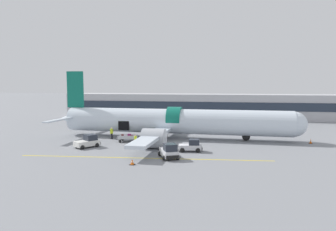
{
  "coord_description": "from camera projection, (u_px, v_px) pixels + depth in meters",
  "views": [
    {
      "loc": [
        6.93,
        -37.97,
        8.1
      ],
      "look_at": [
        -2.08,
        4.53,
        3.72
      ],
      "focal_mm": 32.0,
      "sensor_mm": 36.0,
      "label": 1
    }
  ],
  "objects": [
    {
      "name": "ground_plane",
      "position": [
        176.0,
        147.0,
        39.2
      ],
      "size": [
        500.0,
        500.0,
        0.0
      ],
      "primitive_type": "plane",
      "color": "gray"
    },
    {
      "name": "apron_marking_line",
      "position": [
        144.0,
        158.0,
        33.43
      ],
      "size": [
        28.39,
        3.54,
        0.01
      ],
      "color": "yellow",
      "rests_on": "ground_plane"
    },
    {
      "name": "terminal_strip",
      "position": [
        203.0,
        106.0,
        75.78
      ],
      "size": [
        70.36,
        10.13,
        5.91
      ],
      "color": "#B2B2B7",
      "rests_on": "ground_plane"
    },
    {
      "name": "airplane",
      "position": [
        172.0,
        122.0,
        46.02
      ],
      "size": [
        38.47,
        30.79,
        10.37
      ],
      "color": "silver",
      "rests_on": "ground_plane"
    },
    {
      "name": "baggage_tug_lead",
      "position": [
        191.0,
        146.0,
        36.76
      ],
      "size": [
        3.06,
        2.12,
        1.51
      ],
      "color": "silver",
      "rests_on": "ground_plane"
    },
    {
      "name": "baggage_tug_mid",
      "position": [
        88.0,
        142.0,
        39.26
      ],
      "size": [
        3.09,
        3.5,
        1.65
      ],
      "color": "silver",
      "rests_on": "ground_plane"
    },
    {
      "name": "baggage_tug_rear",
      "position": [
        169.0,
        152.0,
        33.35
      ],
      "size": [
        2.83,
        3.57,
        1.7
      ],
      "color": "silver",
      "rests_on": "ground_plane"
    },
    {
      "name": "baggage_cart_loading",
      "position": [
        128.0,
        138.0,
        43.13
      ],
      "size": [
        3.62,
        2.4,
        1.12
      ],
      "color": "#B7BABF",
      "rests_on": "ground_plane"
    },
    {
      "name": "ground_crew_loader_a",
      "position": [
        135.0,
        140.0,
        39.95
      ],
      "size": [
        0.45,
        0.54,
        1.55
      ],
      "color": "#1E2338",
      "rests_on": "ground_plane"
    },
    {
      "name": "ground_crew_loader_b",
      "position": [
        149.0,
        137.0,
        41.87
      ],
      "size": [
        0.52,
        0.52,
        1.62
      ],
      "color": "#1E2338",
      "rests_on": "ground_plane"
    },
    {
      "name": "ground_crew_driver",
      "position": [
        112.0,
        133.0,
        45.21
      ],
      "size": [
        0.51,
        0.63,
        1.8
      ],
      "color": "black",
      "rests_on": "ground_plane"
    },
    {
      "name": "safety_cone_nose",
      "position": [
        311.0,
        141.0,
        41.76
      ],
      "size": [
        0.48,
        0.48,
        0.66
      ],
      "color": "black",
      "rests_on": "ground_plane"
    },
    {
      "name": "safety_cone_engine_left",
      "position": [
        132.0,
        162.0,
        30.62
      ],
      "size": [
        0.56,
        0.56,
        0.56
      ],
      "color": "black",
      "rests_on": "ground_plane"
    },
    {
      "name": "safety_cone_wingtip",
      "position": [
        171.0,
        146.0,
        38.33
      ],
      "size": [
        0.54,
        0.54,
        0.78
      ],
      "color": "black",
      "rests_on": "ground_plane"
    }
  ]
}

